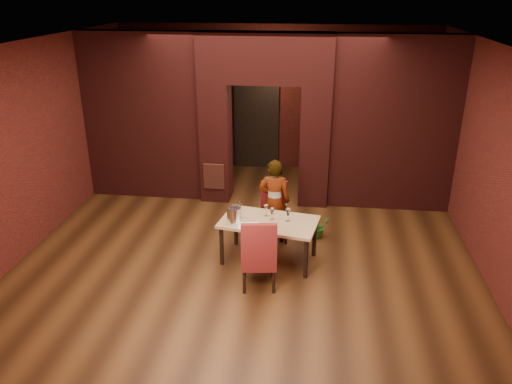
# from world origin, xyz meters

# --- Properties ---
(floor) EXTENTS (8.00, 8.00, 0.00)m
(floor) POSITION_xyz_m (0.00, 0.00, 0.00)
(floor) COLOR #4B2912
(floor) RESTS_ON ground
(ceiling) EXTENTS (7.00, 8.00, 0.04)m
(ceiling) POSITION_xyz_m (0.00, 0.00, 3.20)
(ceiling) COLOR silver
(ceiling) RESTS_ON ground
(wall_back) EXTENTS (7.00, 0.04, 3.20)m
(wall_back) POSITION_xyz_m (0.00, 4.00, 1.60)
(wall_back) COLOR maroon
(wall_back) RESTS_ON ground
(wall_front) EXTENTS (7.00, 0.04, 3.20)m
(wall_front) POSITION_xyz_m (0.00, -4.00, 1.60)
(wall_front) COLOR maroon
(wall_front) RESTS_ON ground
(wall_left) EXTENTS (0.04, 8.00, 3.20)m
(wall_left) POSITION_xyz_m (-3.50, 0.00, 1.60)
(wall_left) COLOR maroon
(wall_left) RESTS_ON ground
(wall_right) EXTENTS (0.04, 8.00, 3.20)m
(wall_right) POSITION_xyz_m (3.50, 0.00, 1.60)
(wall_right) COLOR maroon
(wall_right) RESTS_ON ground
(pillar_left) EXTENTS (0.55, 0.55, 2.30)m
(pillar_left) POSITION_xyz_m (-0.95, 2.00, 1.15)
(pillar_left) COLOR maroon
(pillar_left) RESTS_ON ground
(pillar_right) EXTENTS (0.55, 0.55, 2.30)m
(pillar_right) POSITION_xyz_m (0.95, 2.00, 1.15)
(pillar_right) COLOR maroon
(pillar_right) RESTS_ON ground
(lintel) EXTENTS (2.45, 0.55, 0.90)m
(lintel) POSITION_xyz_m (0.00, 2.00, 2.75)
(lintel) COLOR maroon
(lintel) RESTS_ON ground
(wing_wall_left) EXTENTS (2.28, 0.35, 3.20)m
(wing_wall_left) POSITION_xyz_m (-2.36, 2.00, 1.60)
(wing_wall_left) COLOR maroon
(wing_wall_left) RESTS_ON ground
(wing_wall_right) EXTENTS (2.28, 0.35, 3.20)m
(wing_wall_right) POSITION_xyz_m (2.36, 2.00, 1.60)
(wing_wall_right) COLOR maroon
(wing_wall_right) RESTS_ON ground
(vent_panel) EXTENTS (0.40, 0.03, 0.50)m
(vent_panel) POSITION_xyz_m (-0.95, 1.71, 0.55)
(vent_panel) COLOR #A64830
(vent_panel) RESTS_ON ground
(rear_door) EXTENTS (0.90, 0.08, 2.10)m
(rear_door) POSITION_xyz_m (-0.40, 3.94, 1.05)
(rear_door) COLOR black
(rear_door) RESTS_ON ground
(rear_door_frame) EXTENTS (1.02, 0.04, 2.22)m
(rear_door_frame) POSITION_xyz_m (-0.40, 3.90, 1.05)
(rear_door_frame) COLOR black
(rear_door_frame) RESTS_ON ground
(dining_table) EXTENTS (1.55, 1.04, 0.67)m
(dining_table) POSITION_xyz_m (0.33, -0.36, 0.34)
(dining_table) COLOR tan
(dining_table) RESTS_ON ground
(chair_far) EXTENTS (0.50, 0.50, 0.97)m
(chair_far) POSITION_xyz_m (0.35, 0.35, 0.48)
(chair_far) COLOR maroon
(chair_far) RESTS_ON ground
(chair_near) EXTENTS (0.54, 0.54, 1.06)m
(chair_near) POSITION_xyz_m (0.26, -1.07, 0.53)
(chair_near) COLOR maroon
(chair_near) RESTS_ON ground
(person_seated) EXTENTS (0.52, 0.34, 1.42)m
(person_seated) POSITION_xyz_m (0.34, 0.31, 0.71)
(person_seated) COLOR white
(person_seated) RESTS_ON ground
(wine_glass_a) EXTENTS (0.07, 0.07, 0.18)m
(wine_glass_a) POSITION_xyz_m (0.27, -0.19, 0.76)
(wine_glass_a) COLOR white
(wine_glass_a) RESTS_ON dining_table
(wine_glass_b) EXTENTS (0.07, 0.07, 0.18)m
(wine_glass_b) POSITION_xyz_m (0.37, -0.31, 0.77)
(wine_glass_b) COLOR white
(wine_glass_b) RESTS_ON dining_table
(wine_glass_c) EXTENTS (0.08, 0.08, 0.20)m
(wine_glass_c) POSITION_xyz_m (0.61, -0.33, 0.77)
(wine_glass_c) COLOR white
(wine_glass_c) RESTS_ON dining_table
(tasting_sheet) EXTENTS (0.32, 0.25, 0.00)m
(tasting_sheet) POSITION_xyz_m (0.04, -0.56, 0.68)
(tasting_sheet) COLOR white
(tasting_sheet) RESTS_ON dining_table
(wine_bucket) EXTENTS (0.20, 0.20, 0.25)m
(wine_bucket) POSITION_xyz_m (-0.18, -0.51, 0.80)
(wine_bucket) COLOR silver
(wine_bucket) RESTS_ON dining_table
(water_bottle) EXTENTS (0.07, 0.07, 0.28)m
(water_bottle) POSITION_xyz_m (-0.13, -0.32, 0.81)
(water_bottle) COLOR silver
(water_bottle) RESTS_ON dining_table
(potted_plant) EXTENTS (0.46, 0.43, 0.41)m
(potted_plant) POSITION_xyz_m (1.07, 0.52, 0.21)
(potted_plant) COLOR #2A691E
(potted_plant) RESTS_ON ground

